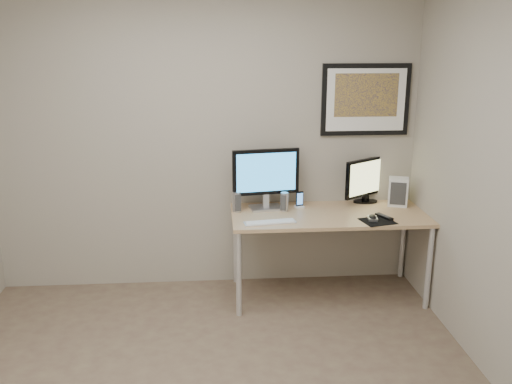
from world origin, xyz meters
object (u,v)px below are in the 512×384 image
(desk, at_px, (329,221))
(monitor_large, at_px, (266,176))
(framed_art, at_px, (366,100))
(speaker_left, at_px, (237,202))
(phone_dock, at_px, (300,200))
(fan_unit, at_px, (398,192))
(speaker_right, at_px, (284,202))
(monitor_tv, at_px, (367,179))
(keyboard, at_px, (270,222))

(desk, xyz_separation_m, monitor_large, (-0.51, 0.16, 0.35))
(framed_art, bearing_deg, speaker_left, -168.24)
(framed_art, relative_size, monitor_large, 1.33)
(monitor_large, distance_m, speaker_left, 0.32)
(framed_art, xyz_separation_m, phone_dock, (-0.57, -0.16, -0.82))
(speaker_left, height_order, fan_unit, fan_unit)
(framed_art, height_order, phone_dock, framed_art)
(framed_art, height_order, speaker_right, framed_art)
(speaker_right, xyz_separation_m, fan_unit, (0.99, 0.08, 0.04))
(desk, bearing_deg, monitor_tv, 36.18)
(monitor_large, bearing_deg, speaker_left, -175.62)
(framed_art, xyz_separation_m, speaker_right, (-0.71, -0.24, -0.81))
(fan_unit, bearing_deg, phone_dock, -161.86)
(desk, relative_size, monitor_tv, 3.68)
(speaker_right, bearing_deg, monitor_tv, 39.01)
(framed_art, distance_m, fan_unit, 0.83)
(desk, relative_size, speaker_left, 9.41)
(speaker_right, relative_size, fan_unit, 0.64)
(speaker_left, xyz_separation_m, speaker_right, (0.40, -0.01, -0.01))
(monitor_tv, relative_size, phone_dock, 3.01)
(monitor_tv, bearing_deg, phone_dock, 156.48)
(desk, relative_size, speaker_right, 10.08)
(framed_art, relative_size, speaker_right, 4.73)
(monitor_large, bearing_deg, fan_unit, -8.00)
(fan_unit, bearing_deg, speaker_right, -157.33)
(desk, xyz_separation_m, phone_dock, (-0.22, 0.17, 0.14))
(speaker_left, bearing_deg, desk, -24.58)
(speaker_left, distance_m, fan_unit, 1.39)
(speaker_right, xyz_separation_m, phone_dock, (0.14, 0.08, -0.01))
(keyboard, bearing_deg, framed_art, 23.66)
(monitor_large, bearing_deg, phone_dock, -6.01)
(monitor_large, distance_m, fan_unit, 1.15)
(framed_art, distance_m, phone_dock, 1.01)
(monitor_tv, xyz_separation_m, phone_dock, (-0.60, -0.11, -0.14))
(desk, relative_size, keyboard, 3.95)
(monitor_tv, height_order, speaker_left, monitor_tv)
(speaker_right, bearing_deg, speaker_left, -156.38)
(framed_art, height_order, monitor_large, framed_art)
(desk, height_order, monitor_large, monitor_large)
(desk, xyz_separation_m, framed_art, (0.35, 0.33, 0.96))
(framed_art, relative_size, keyboard, 1.85)
(monitor_large, relative_size, monitor_tv, 1.29)
(speaker_right, bearing_deg, fan_unit, 29.22)
(monitor_tv, bearing_deg, fan_unit, -57.95)
(framed_art, distance_m, speaker_right, 1.10)
(speaker_left, height_order, keyboard, speaker_left)
(framed_art, relative_size, phone_dock, 5.19)
(speaker_left, distance_m, keyboard, 0.40)
(framed_art, bearing_deg, fan_unit, -30.01)
(keyboard, distance_m, fan_unit, 1.21)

